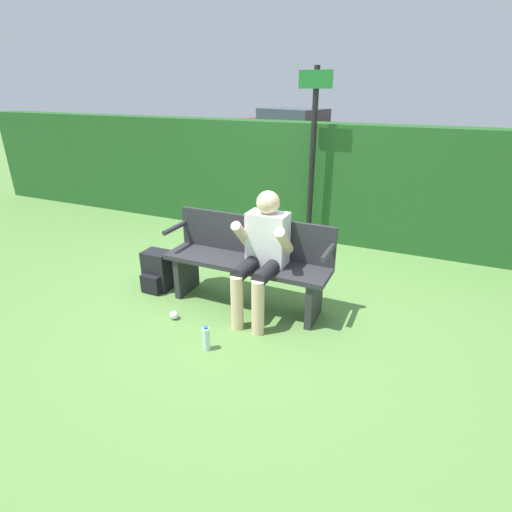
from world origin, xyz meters
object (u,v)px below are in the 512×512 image
object	(u,v)px
park_bench	(248,260)
backpack	(157,271)
person_seated	(263,250)
water_bottle	(206,339)
signpost	(313,150)
parked_car	(292,128)

from	to	relation	value
park_bench	backpack	distance (m)	1.04
person_seated	park_bench	bearing A→B (deg)	147.02
water_bottle	signpost	xyz separation A→B (m)	(0.04, 2.61, 1.14)
backpack	water_bottle	world-z (taller)	backpack
signpost	parked_car	xyz separation A→B (m)	(-3.37, 8.88, -0.63)
park_bench	signpost	world-z (taller)	signpost
park_bench	person_seated	bearing A→B (deg)	-32.98
signpost	parked_car	world-z (taller)	signpost
park_bench	signpost	size ratio (longest dim) A/B	0.73
park_bench	person_seated	xyz separation A→B (m)	(0.20, -0.13, 0.19)
water_bottle	signpost	size ratio (longest dim) A/B	0.10
park_bench	person_seated	distance (m)	0.31
backpack	person_seated	bearing A→B (deg)	-0.44
water_bottle	signpost	world-z (taller)	signpost
backpack	parked_car	distance (m)	11.03
person_seated	water_bottle	distance (m)	0.91
park_bench	water_bottle	world-z (taller)	park_bench
water_bottle	signpost	distance (m)	2.85
backpack	signpost	size ratio (longest dim) A/B	0.19
signpost	parked_car	distance (m)	9.52
parked_car	park_bench	bearing A→B (deg)	-53.33
backpack	water_bottle	xyz separation A→B (m)	(1.02, -0.72, -0.09)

